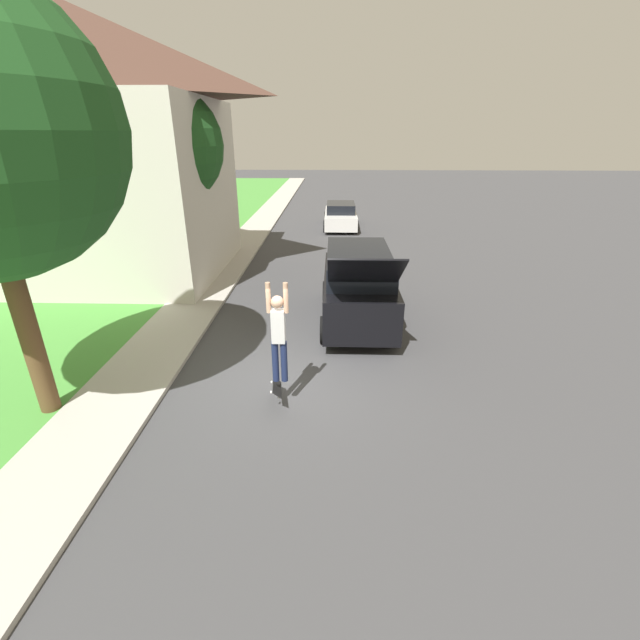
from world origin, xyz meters
The scene contains 9 objects.
ground_plane centered at (0.00, 0.00, 0.00)m, with size 120.00×120.00×0.00m, color #3D3D3F.
lawn centered at (-8.00, 6.00, 0.04)m, with size 10.00×80.00×0.08m.
sidewalk centered at (-3.60, 6.00, 0.05)m, with size 1.80×80.00×0.10m.
house centered at (-8.07, 7.95, 4.74)m, with size 9.87×8.10×8.95m.
lawn_tree_far centered at (-4.99, 7.21, 4.66)m, with size 4.08×4.08×6.64m.
suv_parked centered at (1.53, 3.39, 1.10)m, with size 2.07×5.32×2.70m.
car_down_street centered at (1.23, 16.97, 0.67)m, with size 1.93×4.51×1.41m.
skateboarder centered at (-0.20, -0.93, 1.63)m, with size 0.41×0.24×2.04m.
skateboard centered at (-0.28, -0.91, 0.39)m, with size 0.29×0.77×0.30m.
Camera 1 is at (0.80, -8.17, 5.05)m, focal length 24.00 mm.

